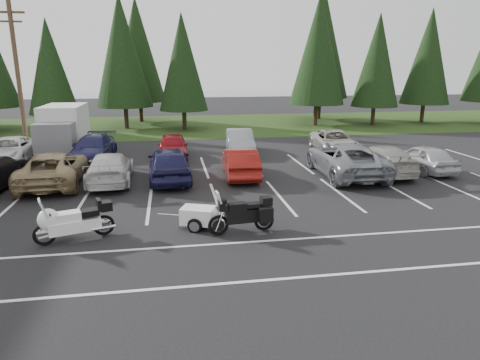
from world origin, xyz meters
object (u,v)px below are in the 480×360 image
car_near_8 (424,158)px  car_far_3 (240,142)px  car_near_4 (169,164)px  car_near_5 (240,163)px  car_near_2 (54,168)px  cargo_trailer (198,218)px  car_far_0 (10,150)px  car_near_7 (381,159)px  utility_pole (18,77)px  touring_motorcycle (74,218)px  box_truck (62,130)px  car_near_6 (346,159)px  car_far_4 (334,141)px  adventure_motorcycle (242,211)px  car_near_3 (110,168)px  car_far_1 (93,148)px  car_far_2 (173,146)px

car_near_8 → car_far_3: bearing=-38.0°
car_near_4 → car_near_5: size_ratio=1.11×
car_near_2 → cargo_trailer: size_ratio=3.45×
car_far_0 → car_far_3: bearing=-0.6°
car_near_7 → car_far_0: size_ratio=1.01×
utility_pole → touring_motorcycle: utility_pole is taller
box_truck → car_near_5: box_truck is taller
car_near_4 → car_far_3: bearing=-128.9°
car_near_2 → car_near_6: size_ratio=0.92×
car_far_4 → touring_motorcycle: size_ratio=1.83×
car_near_6 → car_near_8: 4.41m
car_near_7 → touring_motorcycle: bearing=26.7°
car_far_4 → touring_motorcycle: 18.17m
car_near_5 → cargo_trailer: bearing=71.8°
car_near_2 → touring_motorcycle: size_ratio=2.05×
car_near_5 → adventure_motorcycle: 7.37m
touring_motorcycle → cargo_trailer: 3.96m
car_near_3 → box_truck: bearing=-65.9°
car_near_8 → car_far_1: car_far_1 is taller
box_truck → car_near_5: 12.85m
car_far_0 → car_near_2: bearing=-57.4°
car_near_2 → car_far_3: car_near_2 is taller
car_far_2 → touring_motorcycle: touring_motorcycle is taller
car_far_0 → car_far_4: bearing=-2.3°
car_far_0 → utility_pole: bearing=75.3°
car_far_0 → car_far_1: car_far_1 is taller
car_near_2 → car_near_6: car_near_6 is taller
car_far_2 → car_far_1: bearing=179.1°
car_near_4 → car_far_1: (-4.36, 5.24, -0.11)m
cargo_trailer → car_far_0: bearing=149.8°
car_near_3 → car_near_4: size_ratio=1.01×
car_far_3 → box_truck: bearing=173.7°
car_near_2 → car_far_4: bearing=-164.3°
car_near_4 → touring_motorcycle: bearing=64.4°
car_near_2 → touring_motorcycle: (2.30, -7.05, -0.02)m
car_near_2 → car_far_0: bearing=-59.1°
car_near_3 → cargo_trailer: bearing=117.4°
car_near_3 → car_near_5: 6.22m
box_truck → car_near_7: bearing=-25.5°
car_near_7 → car_near_5: bearing=-2.2°
car_near_2 → car_near_7: car_near_2 is taller
box_truck → car_far_4: size_ratio=1.13×
car_near_8 → car_near_6: bearing=-0.3°
car_near_7 → adventure_motorcycle: bearing=40.2°
car_far_0 → car_far_1: (4.69, -0.55, 0.04)m
car_near_3 → car_far_4: car_near_3 is taller
car_far_1 → adventure_motorcycle: size_ratio=1.98×
car_near_7 → utility_pole: bearing=-21.0°
utility_pole → car_near_2: (3.34, -7.39, -3.93)m
utility_pole → car_near_5: 14.74m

